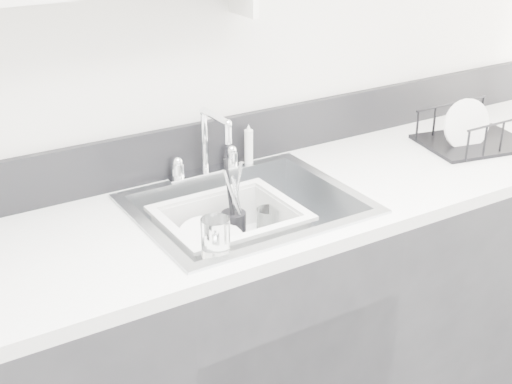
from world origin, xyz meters
TOP-DOWN VIEW (x-y plane):
  - counter_run at (0.00, 1.19)m, footprint 3.20×0.62m
  - backsplash at (0.00, 1.49)m, footprint 3.20×0.02m
  - sink at (0.00, 1.19)m, footprint 0.64×0.52m
  - faucet at (0.00, 1.44)m, footprint 0.26×0.18m
  - side_sprayer at (0.16, 1.44)m, footprint 0.03×0.03m
  - wash_tub at (-0.05, 1.20)m, footprint 0.42×0.36m
  - plate_stack at (-0.10, 1.20)m, footprint 0.25×0.25m
  - utensil_cup at (-0.00, 1.27)m, footprint 0.08×0.08m
  - ladle at (-0.05, 1.16)m, footprint 0.29×0.27m
  - tumbler_in_tub at (0.10, 1.23)m, footprint 0.07×0.07m
  - tumbler_counter at (-0.22, 0.98)m, footprint 0.09×0.09m
  - dish_rack at (0.93, 1.19)m, footprint 0.40×0.33m
  - bowl_small at (0.07, 1.10)m, footprint 0.12×0.12m

SIDE VIEW (x-z plane):
  - counter_run at x=0.00m, z-range 0.00..0.92m
  - bowl_small at x=0.07m, z-range 0.77..0.80m
  - plate_stack at x=-0.10m, z-range 0.74..0.84m
  - ladle at x=-0.05m, z-range 0.77..0.85m
  - tumbler_in_tub at x=0.10m, z-range 0.77..0.87m
  - utensil_cup at x=0.00m, z-range 0.70..0.95m
  - wash_tub at x=-0.05m, z-range 0.75..0.90m
  - sink at x=0.00m, z-range 0.73..0.93m
  - tumbler_counter at x=-0.22m, z-range 0.92..1.02m
  - faucet at x=0.00m, z-range 0.87..1.09m
  - dish_rack at x=0.93m, z-range 0.92..1.05m
  - side_sprayer at x=0.16m, z-range 0.92..1.06m
  - backsplash at x=0.00m, z-range 0.92..1.08m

